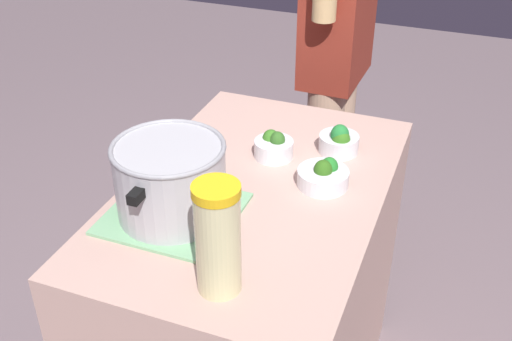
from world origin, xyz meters
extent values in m
cube|color=tan|center=(0.00, 0.00, 0.44)|extent=(1.01, 0.64, 0.88)
cube|color=#7EB885|center=(-0.19, 0.14, 0.89)|extent=(0.29, 0.30, 0.01)
cylinder|color=#B7B7BC|center=(-0.19, 0.14, 0.98)|extent=(0.26, 0.26, 0.18)
torus|color=#99999E|center=(-0.19, 0.14, 1.07)|extent=(0.27, 0.27, 0.01)
cube|color=black|center=(-0.33, 0.14, 1.03)|extent=(0.04, 0.02, 0.02)
cube|color=black|center=(-0.04, 0.14, 1.03)|extent=(0.04, 0.02, 0.02)
cylinder|color=beige|center=(-0.38, -0.06, 1.00)|extent=(0.09, 0.09, 0.23)
cylinder|color=yellow|center=(-0.38, -0.06, 1.13)|extent=(0.10, 0.10, 0.02)
ellipsoid|color=yellow|center=(-0.36, -0.06, 1.02)|extent=(0.04, 0.04, 0.01)
cylinder|color=silver|center=(0.25, -0.15, 0.91)|extent=(0.11, 0.11, 0.05)
ellipsoid|color=#37741F|center=(0.24, -0.16, 0.93)|extent=(0.05, 0.05, 0.06)
ellipsoid|color=#257E35|center=(0.24, -0.16, 0.94)|extent=(0.05, 0.05, 0.06)
cylinder|color=silver|center=(0.16, 0.01, 0.91)|extent=(0.11, 0.11, 0.05)
ellipsoid|color=#397723|center=(0.18, 0.02, 0.93)|extent=(0.05, 0.05, 0.05)
ellipsoid|color=#326523|center=(0.17, 0.00, 0.94)|extent=(0.04, 0.04, 0.05)
cylinder|color=silver|center=(0.07, -0.16, 0.91)|extent=(0.13, 0.13, 0.04)
ellipsoid|color=#31651A|center=(0.07, -0.16, 0.93)|extent=(0.05, 0.05, 0.06)
ellipsoid|color=#257E29|center=(0.09, -0.17, 0.93)|extent=(0.05, 0.05, 0.05)
ellipsoid|color=#2D7732|center=(0.07, -0.16, 0.93)|extent=(0.04, 0.04, 0.04)
cylinder|color=tan|center=(0.80, 0.03, 0.41)|extent=(0.14, 0.14, 0.82)
cylinder|color=tan|center=(1.00, 0.03, 0.41)|extent=(0.14, 0.14, 0.82)
cube|color=maroon|center=(0.90, 0.03, 1.11)|extent=(0.35, 0.21, 0.59)
camera|label=1|loc=(-1.25, -0.48, 1.78)|focal=43.78mm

